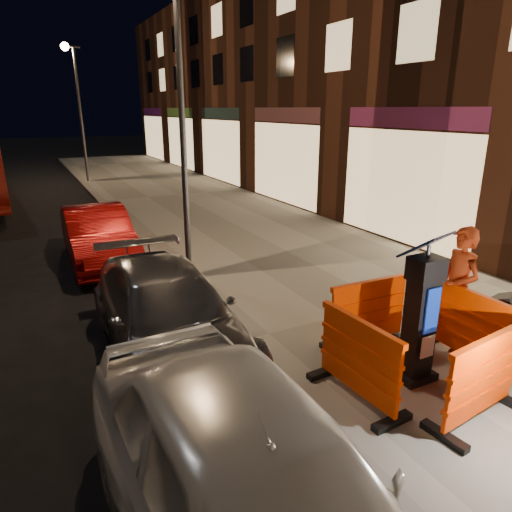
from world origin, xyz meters
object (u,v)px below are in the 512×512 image
car_red (101,262)px  man (458,289)px  barrier_back (368,314)px  car_silver (171,352)px  parking_kiosk (421,313)px  barrier_kerbside (358,360)px  barrier_bldgside (468,327)px  barrier_front (482,380)px

car_red → man: bearing=-59.5°
barrier_back → car_silver: bearing=152.7°
parking_kiosk → barrier_kerbside: size_ratio=1.40×
barrier_kerbside → barrier_bldgside: bearing=-93.7°
barrier_back → barrier_bldgside: bearing=-43.7°
car_silver → car_red: size_ratio=1.11×
parking_kiosk → man: size_ratio=1.02×
man → barrier_bldgside: bearing=-14.0°
man → car_silver: bearing=-108.9°
barrier_front → car_silver: (-2.57, 3.30, -0.67)m
barrier_bldgside → car_red: bearing=27.7°
barrier_bldgside → car_silver: 4.29m
car_silver → barrier_front: bearing=-50.4°
barrier_kerbside → barrier_bldgside: same height
barrier_kerbside → car_red: size_ratio=0.34×
barrier_kerbside → man: size_ratio=0.73×
barrier_bldgside → car_red: (-3.76, 7.25, -0.67)m
parking_kiosk → barrier_front: 1.04m
barrier_bldgside → barrier_front: bearing=135.3°
barrier_front → barrier_bldgside: 1.34m
parking_kiosk → barrier_bldgside: bearing=-1.7°
barrier_back → man: man is taller
parking_kiosk → barrier_kerbside: (-0.95, 0.00, -0.41)m
barrier_back → car_silver: 3.00m
car_silver → man: (3.68, -1.97, 1.06)m
barrier_back → barrier_kerbside: (-0.95, -0.95, 0.00)m
barrier_front → barrier_kerbside: bearing=128.3°
parking_kiosk → barrier_bldgside: parking_kiosk is taller
man → barrier_front: bearing=-30.7°
barrier_bldgside → man: bearing=-23.0°
barrier_back → car_red: (-2.81, 6.30, -0.67)m
barrier_kerbside → car_red: barrier_kerbside is taller
barrier_kerbside → man: (2.06, 0.38, 0.39)m
barrier_bldgside → car_silver: bearing=56.6°
barrier_front → car_red: (-2.81, 8.20, -0.67)m
car_red → man: size_ratio=2.17×
parking_kiosk → barrier_front: parking_kiosk is taller
parking_kiosk → car_red: 7.85m
car_silver → man: bearing=-26.5°
parking_kiosk → man: bearing=17.0°
barrier_kerbside → parking_kiosk: bearing=-93.7°
barrier_front → barrier_back: 1.90m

